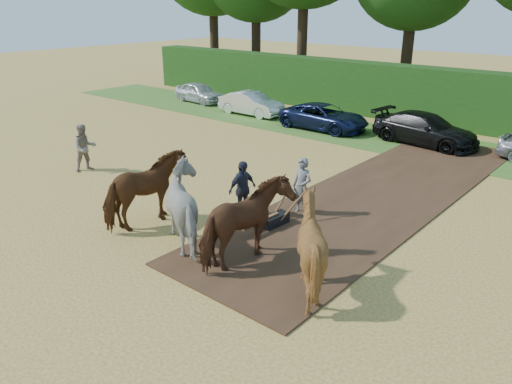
# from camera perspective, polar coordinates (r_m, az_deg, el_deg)

# --- Properties ---
(ground) EXTENTS (120.00, 120.00, 0.00)m
(ground) POSITION_cam_1_polar(r_m,az_deg,el_deg) (13.54, -5.52, -6.95)
(ground) COLOR gold
(ground) RESTS_ON ground
(earth_strip) EXTENTS (4.50, 17.00, 0.05)m
(earth_strip) POSITION_cam_1_polar(r_m,az_deg,el_deg) (17.98, 14.12, -0.16)
(earth_strip) COLOR #472D1C
(earth_strip) RESTS_ON ground
(grass_verge) EXTENTS (50.00, 5.00, 0.03)m
(grass_verge) POSITION_cam_1_polar(r_m,az_deg,el_deg) (24.68, 18.44, 5.12)
(grass_verge) COLOR #38601E
(grass_verge) RESTS_ON ground
(hedgerow) EXTENTS (46.00, 1.60, 3.00)m
(hedgerow) POSITION_cam_1_polar(r_m,az_deg,el_deg) (28.51, 22.36, 9.73)
(hedgerow) COLOR #14380F
(hedgerow) RESTS_ON ground
(spectator_near) EXTENTS (0.92, 1.06, 1.86)m
(spectator_near) POSITION_cam_1_polar(r_m,az_deg,el_deg) (20.77, -18.98, 4.81)
(spectator_near) COLOR tan
(spectator_near) RESTS_ON ground
(spectator_far) EXTENTS (0.56, 1.10, 1.80)m
(spectator_far) POSITION_cam_1_polar(r_m,az_deg,el_deg) (15.35, -1.56, 0.32)
(spectator_far) COLOR #282A35
(spectator_far) RESTS_ON ground
(plough_team) EXTENTS (7.28, 5.21, 2.21)m
(plough_team) POSITION_cam_1_polar(r_m,az_deg,el_deg) (13.09, -4.03, -2.58)
(plough_team) COLOR #5A3716
(plough_team) RESTS_ON ground
(parked_cars) EXTENTS (30.06, 3.01, 1.45)m
(parked_cars) POSITION_cam_1_polar(r_m,az_deg,el_deg) (25.58, 13.67, 7.69)
(parked_cars) COLOR silver
(parked_cars) RESTS_ON ground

